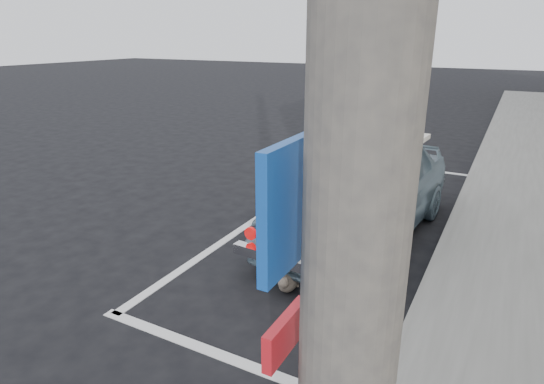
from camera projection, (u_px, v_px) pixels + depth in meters
The scene contains 6 objects.
ground at pixel (214, 314), 4.71m from camera, with size 80.00×80.00×0.00m, color black.
pline_rear at pixel (228, 358), 4.07m from camera, with size 3.00×0.12×0.01m, color silver.
pline_front at pixel (405, 167), 9.90m from camera, with size 3.00×0.12×0.01m, color silver.
pline_side at pixel (273, 207), 7.61m from camera, with size 0.12×7.00×0.01m, color silver.
retro_coupe at pixel (363, 188), 6.41m from camera, with size 1.94×4.15×1.37m.
cat at pixel (288, 282), 5.11m from camera, with size 0.23×0.47×0.25m.
Camera 1 is at (2.43, -3.27, 2.75)m, focal length 30.00 mm.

